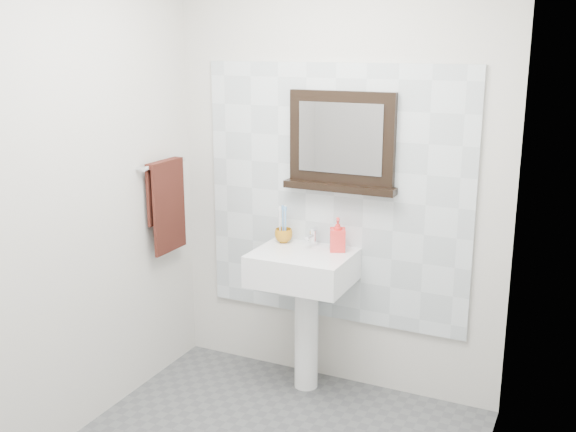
% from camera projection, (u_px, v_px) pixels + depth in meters
% --- Properties ---
extents(back_wall, '(2.00, 0.01, 2.50)m').
position_uv_depth(back_wall, '(336.00, 178.00, 3.86)').
color(back_wall, beige).
rests_on(back_wall, ground).
extents(front_wall, '(2.00, 0.01, 2.50)m').
position_uv_depth(front_wall, '(58.00, 313.00, 1.94)').
color(front_wall, beige).
rests_on(front_wall, ground).
extents(left_wall, '(0.01, 2.20, 2.50)m').
position_uv_depth(left_wall, '(65.00, 201.00, 3.31)').
color(left_wall, beige).
rests_on(left_wall, ground).
extents(right_wall, '(0.01, 2.20, 2.50)m').
position_uv_depth(right_wall, '(480.00, 253.00, 2.49)').
color(right_wall, beige).
rests_on(right_wall, ground).
extents(splashback, '(1.60, 0.02, 1.50)m').
position_uv_depth(splashback, '(335.00, 196.00, 3.88)').
color(splashback, silver).
rests_on(splashback, back_wall).
extents(pedestal_sink, '(0.55, 0.44, 0.96)m').
position_uv_depth(pedestal_sink, '(304.00, 282.00, 3.85)').
color(pedestal_sink, white).
rests_on(pedestal_sink, ground).
extents(toothbrush_cup, '(0.11, 0.11, 0.08)m').
position_uv_depth(toothbrush_cup, '(284.00, 236.00, 3.97)').
color(toothbrush_cup, '#B67515').
rests_on(toothbrush_cup, pedestal_sink).
extents(toothbrushes, '(0.05, 0.04, 0.21)m').
position_uv_depth(toothbrushes, '(283.00, 222.00, 3.96)').
color(toothbrushes, white).
rests_on(toothbrushes, toothbrush_cup).
extents(soap_dispenser, '(0.11, 0.12, 0.19)m').
position_uv_depth(soap_dispenser, '(338.00, 235.00, 3.80)').
color(soap_dispenser, '#F11C3C').
rests_on(soap_dispenser, pedestal_sink).
extents(framed_mirror, '(0.66, 0.11, 0.56)m').
position_uv_depth(framed_mirror, '(342.00, 144.00, 3.76)').
color(framed_mirror, black).
rests_on(framed_mirror, back_wall).
extents(towel_bar, '(0.07, 0.40, 0.03)m').
position_uv_depth(towel_bar, '(164.00, 164.00, 3.94)').
color(towel_bar, silver).
rests_on(towel_bar, left_wall).
extents(hand_towel, '(0.06, 0.30, 0.55)m').
position_uv_depth(hand_towel, '(167.00, 199.00, 3.99)').
color(hand_towel, '#33130E').
rests_on(hand_towel, towel_bar).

